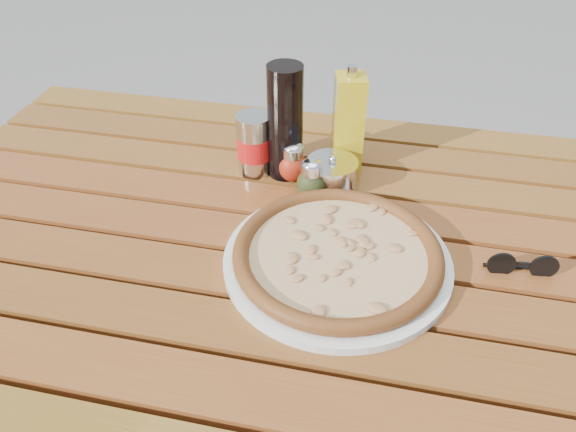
% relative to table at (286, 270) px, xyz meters
% --- Properties ---
extents(table, '(1.40, 0.90, 0.75)m').
position_rel_table_xyz_m(table, '(0.00, 0.00, 0.00)').
color(table, '#36190C').
rests_on(table, ground).
extents(plate, '(0.47, 0.47, 0.01)m').
position_rel_table_xyz_m(plate, '(0.09, -0.05, 0.08)').
color(plate, silver).
rests_on(plate, table).
extents(pizza, '(0.44, 0.44, 0.03)m').
position_rel_table_xyz_m(pizza, '(0.09, -0.05, 0.10)').
color(pizza, beige).
rests_on(pizza, plate).
extents(pepper_shaker, '(0.06, 0.06, 0.08)m').
position_rel_table_xyz_m(pepper_shaker, '(-0.02, 0.17, 0.11)').
color(pepper_shaker, '#B02A14').
rests_on(pepper_shaker, table).
extents(oregano_shaker, '(0.07, 0.07, 0.08)m').
position_rel_table_xyz_m(oregano_shaker, '(0.02, 0.12, 0.11)').
color(oregano_shaker, '#333B17').
rests_on(oregano_shaker, table).
extents(dark_bottle, '(0.08, 0.08, 0.22)m').
position_rel_table_xyz_m(dark_bottle, '(-0.04, 0.19, 0.19)').
color(dark_bottle, black).
rests_on(dark_bottle, table).
extents(soda_can, '(0.09, 0.09, 0.12)m').
position_rel_table_xyz_m(soda_can, '(-0.10, 0.19, 0.13)').
color(soda_can, silver).
rests_on(soda_can, table).
extents(olive_oil_cruet, '(0.07, 0.07, 0.21)m').
position_rel_table_xyz_m(olive_oil_cruet, '(0.07, 0.24, 0.17)').
color(olive_oil_cruet, gold).
rests_on(olive_oil_cruet, table).
extents(parmesan_tin, '(0.12, 0.12, 0.07)m').
position_rel_table_xyz_m(parmesan_tin, '(0.05, 0.16, 0.11)').
color(parmesan_tin, silver).
rests_on(parmesan_tin, table).
extents(sunglasses, '(0.11, 0.04, 0.04)m').
position_rel_table_xyz_m(sunglasses, '(0.38, -0.01, 0.09)').
color(sunglasses, black).
rests_on(sunglasses, table).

